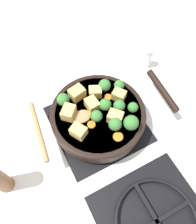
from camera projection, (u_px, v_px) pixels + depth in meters
ground_plane at (98, 124)px, 0.79m from camera, size 2.40×2.40×0.00m
front_burner_grate at (98, 122)px, 0.78m from camera, size 0.31×0.31×0.03m
rear_burner_grate at (156, 222)px, 0.62m from camera, size 0.31×0.31×0.03m
skillet_pan at (99, 116)px, 0.74m from camera, size 0.43×0.32×0.06m
wooden_spoon at (58, 124)px, 0.69m from camera, size 0.19×0.21×0.02m
tofu_cube_center_large at (92, 104)px, 0.71m from camera, size 0.04×0.05×0.04m
tofu_cube_near_handle at (79, 131)px, 0.66m from camera, size 0.05×0.06×0.04m
tofu_cube_east_chunk at (115, 117)px, 0.69m from camera, size 0.06×0.06×0.04m
tofu_cube_west_chunk at (119, 95)px, 0.73m from camera, size 0.05×0.05×0.03m
tofu_cube_back_piece at (69, 112)px, 0.70m from camera, size 0.06×0.06×0.04m
tofu_cube_front_piece at (95, 92)px, 0.74m from camera, size 0.05×0.05×0.03m
tofu_cube_mid_small at (77, 93)px, 0.73m from camera, size 0.06×0.05×0.04m
broccoli_floret_near_spoon at (133, 107)px, 0.70m from camera, size 0.03×0.03×0.04m
broccoli_floret_center_top at (105, 85)px, 0.74m from camera, size 0.04×0.04×0.05m
broccoli_floret_east_rim at (97, 116)px, 0.68m from camera, size 0.04×0.04×0.04m
broccoli_floret_west_rim at (131, 123)px, 0.67m from camera, size 0.05×0.05×0.05m
broccoli_floret_north_edge at (119, 106)px, 0.70m from camera, size 0.04×0.04×0.05m
broccoli_floret_south_cluster at (106, 106)px, 0.70m from camera, size 0.04×0.04×0.05m
broccoli_floret_mid_floret at (63, 100)px, 0.71m from camera, size 0.04×0.04×0.05m
broccoli_floret_small_inner at (119, 85)px, 0.74m from camera, size 0.04×0.04×0.04m
broccoli_floret_tall_stem at (115, 124)px, 0.67m from camera, size 0.04×0.04×0.05m
carrot_slice_orange_thin at (108, 97)px, 0.74m from camera, size 0.03×0.03×0.01m
carrot_slice_near_center at (91, 125)px, 0.69m from camera, size 0.03×0.03×0.01m
carrot_slice_edge_slice at (118, 137)px, 0.67m from camera, size 0.03×0.03×0.01m
salt_shaker at (147, 58)px, 0.90m from camera, size 0.04×0.04×0.09m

